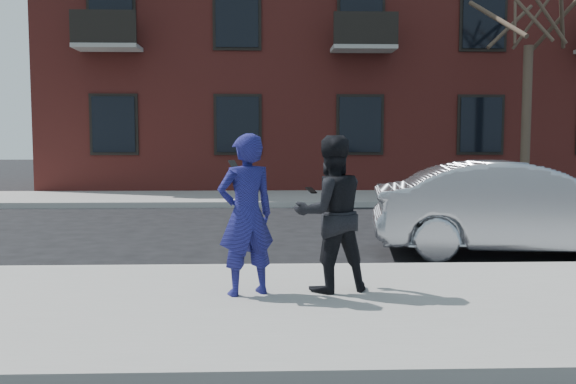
{
  "coord_description": "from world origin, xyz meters",
  "views": [
    {
      "loc": [
        -2.78,
        -6.0,
        1.7
      ],
      "look_at": [
        -2.57,
        0.4,
        1.16
      ],
      "focal_mm": 38.0,
      "sensor_mm": 36.0,
      "label": 1
    }
  ],
  "objects_px": {
    "man_hoodie": "(246,215)",
    "man_peacoat": "(331,214)",
    "street_tree": "(530,2)",
    "silver_sedan": "(519,209)"
  },
  "relations": [
    {
      "from": "man_hoodie",
      "to": "man_peacoat",
      "type": "height_order",
      "value": "man_hoodie"
    },
    {
      "from": "street_tree",
      "to": "silver_sedan",
      "type": "distance_m",
      "value": 10.16
    },
    {
      "from": "street_tree",
      "to": "man_peacoat",
      "type": "xyz_separation_m",
      "value": [
        -6.64,
        -10.79,
        -4.57
      ]
    },
    {
      "from": "silver_sedan",
      "to": "man_peacoat",
      "type": "height_order",
      "value": "man_peacoat"
    },
    {
      "from": "man_hoodie",
      "to": "man_peacoat",
      "type": "xyz_separation_m",
      "value": [
        0.86,
        0.14,
        -0.01
      ]
    },
    {
      "from": "street_tree",
      "to": "man_peacoat",
      "type": "relative_size",
      "value": 4.23
    },
    {
      "from": "silver_sedan",
      "to": "street_tree",
      "type": "bearing_deg",
      "value": -15.84
    },
    {
      "from": "street_tree",
      "to": "silver_sedan",
      "type": "bearing_deg",
      "value": -113.53
    },
    {
      "from": "silver_sedan",
      "to": "man_hoodie",
      "type": "height_order",
      "value": "man_hoodie"
    },
    {
      "from": "man_hoodie",
      "to": "silver_sedan",
      "type": "bearing_deg",
      "value": -168.66
    }
  ]
}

